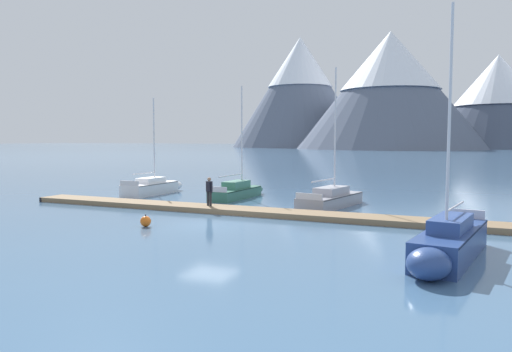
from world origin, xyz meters
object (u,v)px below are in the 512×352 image
object	(u,v)px
sailboat_mid_dock_port	(333,198)
mooring_buoy_channel_marker	(146,221)
sailboat_nearest_berth	(155,187)
person_on_dock	(209,190)
sailboat_second_berth	(239,191)
sailboat_mid_dock_starboard	(449,243)

from	to	relation	value
sailboat_mid_dock_port	mooring_buoy_channel_marker	xyz separation A→B (m)	(-6.62, -10.65, -0.25)
sailboat_nearest_berth	sailboat_mid_dock_port	bearing A→B (deg)	-6.09
person_on_dock	mooring_buoy_channel_marker	world-z (taller)	person_on_dock
sailboat_second_berth	sailboat_mid_dock_port	size ratio (longest dim) A/B	0.93
sailboat_nearest_berth	sailboat_mid_dock_port	distance (m)	14.51
sailboat_nearest_berth	mooring_buoy_channel_marker	world-z (taller)	sailboat_nearest_berth
sailboat_nearest_berth	mooring_buoy_channel_marker	xyz separation A→B (m)	(7.81, -12.19, -0.28)
sailboat_nearest_berth	mooring_buoy_channel_marker	size ratio (longest dim) A/B	12.26
mooring_buoy_channel_marker	person_on_dock	bearing A→B (deg)	86.33
sailboat_second_berth	mooring_buoy_channel_marker	xyz separation A→B (m)	(0.77, -12.43, -0.24)
sailboat_mid_dock_port	mooring_buoy_channel_marker	bearing A→B (deg)	-121.85
person_on_dock	sailboat_mid_dock_port	bearing A→B (deg)	37.77
sailboat_nearest_berth	person_on_dock	world-z (taller)	sailboat_nearest_berth
sailboat_second_berth	sailboat_mid_dock_starboard	world-z (taller)	sailboat_mid_dock_starboard
sailboat_second_berth	person_on_dock	bearing A→B (deg)	-80.16
sailboat_nearest_berth	person_on_dock	xyz separation A→B (m)	(8.18, -6.38, 0.72)
sailboat_nearest_berth	mooring_buoy_channel_marker	distance (m)	14.48
sailboat_second_berth	person_on_dock	xyz separation A→B (m)	(1.15, -6.62, 0.76)
sailboat_nearest_berth	sailboat_mid_dock_starboard	distance (m)	25.49
sailboat_nearest_berth	sailboat_mid_dock_port	size ratio (longest dim) A/B	0.85
sailboat_nearest_berth	sailboat_mid_dock_starboard	bearing A→B (deg)	-32.43
sailboat_nearest_berth	person_on_dock	distance (m)	10.40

